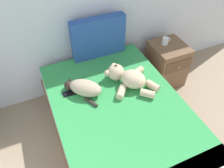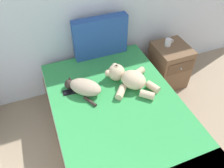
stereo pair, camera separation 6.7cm
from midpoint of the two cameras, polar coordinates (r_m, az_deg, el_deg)
bed at (r=2.36m, az=1.55°, el=-10.97°), size 1.29×1.98×0.56m
patterned_cushion at (r=2.64m, az=-4.27°, el=11.93°), size 0.64×0.12×0.49m
cat at (r=2.25m, az=-8.16°, el=-0.99°), size 0.38×0.41×0.15m
teddy_bear at (r=2.32m, az=3.38°, el=1.64°), size 0.48×0.58×0.20m
cell_phone at (r=2.31m, az=-11.59°, el=-2.33°), size 0.15×0.08×0.01m
nightstand at (r=3.13m, az=13.32°, el=5.13°), size 0.44×0.49×0.59m
mug at (r=2.95m, az=13.06°, el=10.79°), size 0.12×0.08×0.09m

